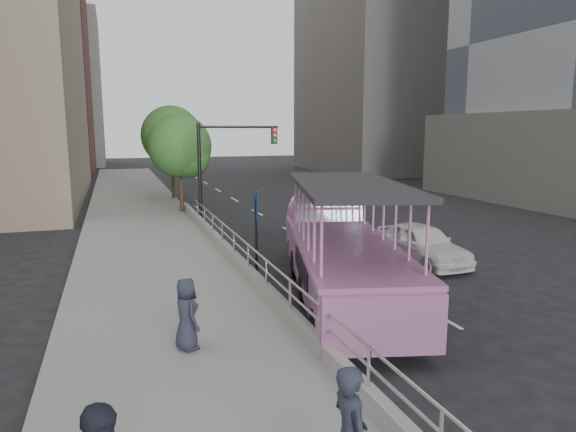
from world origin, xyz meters
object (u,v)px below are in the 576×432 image
object	(u,v)px
pedestrian_far	(186,314)
duck_boat	(338,250)
traffic_signal	(223,157)
street_tree_far	(173,138)
parking_sign	(256,224)
street_tree_near	(182,149)
car	(421,244)

from	to	relation	value
pedestrian_far	duck_boat	bearing A→B (deg)	-72.95
traffic_signal	pedestrian_far	bearing A→B (deg)	-104.59
pedestrian_far	street_tree_far	size ratio (longest dim) A/B	0.24
parking_sign	street_tree_far	bearing A→B (deg)	91.55
traffic_signal	street_tree_far	xyz separation A→B (m)	(-1.40, 9.43, 0.81)
street_tree_near	car	bearing A→B (deg)	-62.44
parking_sign	traffic_signal	size ratio (longest dim) A/B	0.56
pedestrian_far	parking_sign	bearing A→B (deg)	-45.33
duck_boat	street_tree_far	size ratio (longest dim) A/B	1.67
pedestrian_far	street_tree_far	bearing A→B (deg)	-23.01
pedestrian_far	traffic_signal	size ratio (longest dim) A/B	0.30
pedestrian_far	parking_sign	world-z (taller)	parking_sign
car	street_tree_far	xyz separation A→B (m)	(-6.70, 19.22, 3.56)
duck_boat	street_tree_near	distance (m)	15.70
street_tree_near	street_tree_far	size ratio (longest dim) A/B	0.89
duck_boat	parking_sign	size ratio (longest dim) A/B	3.72
car	parking_sign	bearing A→B (deg)	174.77
traffic_signal	street_tree_near	bearing A→B (deg)	114.98
parking_sign	street_tree_near	size ratio (longest dim) A/B	0.51
parking_sign	street_tree_near	xyz separation A→B (m)	(-0.71, 12.93, 2.01)
duck_boat	street_tree_far	xyz separation A→B (m)	(-2.43, 21.27, 3.01)
pedestrian_far	street_tree_far	xyz separation A→B (m)	(2.57, 24.65, 3.24)
traffic_signal	street_tree_far	distance (m)	9.57
duck_boat	street_tree_near	xyz separation A→B (m)	(-2.63, 15.27, 2.53)
duck_boat	car	distance (m)	4.77
parking_sign	street_tree_far	distance (m)	19.10
street_tree_near	street_tree_far	distance (m)	6.02
parking_sign	car	bearing A→B (deg)	-2.69
car	pedestrian_far	distance (m)	10.75
street_tree_near	pedestrian_far	bearing A→B (deg)	-97.23
street_tree_far	duck_boat	bearing A→B (deg)	-83.48
pedestrian_far	parking_sign	xyz separation A→B (m)	(3.08, 5.73, 0.74)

